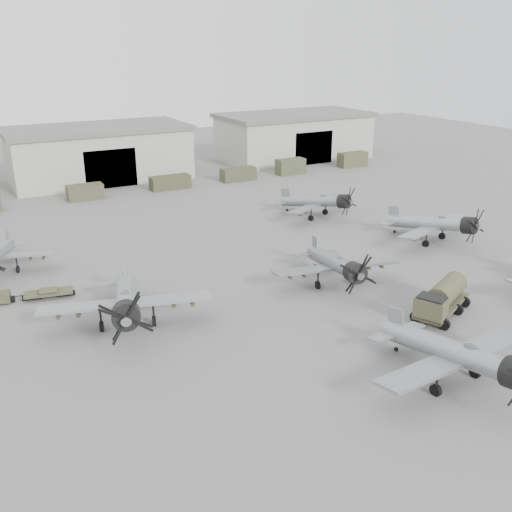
{
  "coord_description": "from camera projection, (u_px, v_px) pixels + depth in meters",
  "views": [
    {
      "loc": [
        -22.39,
        -32.56,
        21.59
      ],
      "look_at": [
        1.95,
        11.74,
        2.5
      ],
      "focal_mm": 40.0,
      "sensor_mm": 36.0,
      "label": 1
    }
  ],
  "objects": [
    {
      "name": "ground",
      "position": [
        307.0,
        337.0,
        44.41
      ],
      "size": [
        220.0,
        220.0,
        0.0
      ],
      "primitive_type": "plane",
      "color": "slate",
      "rests_on": "ground"
    },
    {
      "name": "hangar_center",
      "position": [
        99.0,
        153.0,
        93.67
      ],
      "size": [
        29.0,
        14.8,
        8.7
      ],
      "color": "#AEAFA4",
      "rests_on": "ground"
    },
    {
      "name": "hangar_right",
      "position": [
        294.0,
        136.0,
        110.79
      ],
      "size": [
        29.0,
        14.8,
        8.7
      ],
      "color": "#AEAFA4",
      "rests_on": "ground"
    },
    {
      "name": "support_truck_3",
      "position": [
        85.0,
        192.0,
        82.61
      ],
      "size": [
        5.08,
        2.2,
        2.19
      ],
      "primitive_type": "cube",
      "color": "#44432C",
      "rests_on": "ground"
    },
    {
      "name": "support_truck_4",
      "position": [
        170.0,
        182.0,
        88.53
      ],
      "size": [
        6.24,
        2.2,
        2.06
      ],
      "primitive_type": "cube",
      "color": "#3C3C27",
      "rests_on": "ground"
    },
    {
      "name": "support_truck_5",
      "position": [
        238.0,
        174.0,
        93.88
      ],
      "size": [
        5.86,
        2.2,
        2.1
      ],
      "primitive_type": "cube",
      "color": "#3E412A",
      "rests_on": "ground"
    },
    {
      "name": "support_truck_6",
      "position": [
        290.0,
        166.0,
        98.35
      ],
      "size": [
        5.02,
        2.2,
        2.64
      ],
      "primitive_type": "cube",
      "color": "#42462E",
      "rests_on": "ground"
    },
    {
      "name": "support_truck_7",
      "position": [
        353.0,
        159.0,
        104.4
      ],
      "size": [
        5.52,
        2.2,
        2.58
      ],
      "primitive_type": "cube",
      "color": "#45462E",
      "rests_on": "ground"
    },
    {
      "name": "aircraft_near_1",
      "position": [
        462.0,
        356.0,
        37.14
      ],
      "size": [
        13.14,
        11.82,
        5.24
      ],
      "rotation": [
        0.0,
        0.0,
        0.07
      ],
      "color": "gray",
      "rests_on": "ground"
    },
    {
      "name": "aircraft_mid_1",
      "position": [
        126.0,
        301.0,
        44.76
      ],
      "size": [
        13.68,
        12.31,
        5.46
      ],
      "rotation": [
        0.0,
        0.0,
        -0.28
      ],
      "color": "#93969B",
      "rests_on": "ground"
    },
    {
      "name": "aircraft_mid_2",
      "position": [
        337.0,
        265.0,
        52.71
      ],
      "size": [
        12.23,
        11.01,
        4.86
      ],
      "rotation": [
        0.0,
        0.0,
        -0.21
      ],
      "color": "gray",
      "rests_on": "ground"
    },
    {
      "name": "aircraft_mid_3",
      "position": [
        437.0,
        224.0,
        64.25
      ],
      "size": [
        12.51,
        11.26,
        5.0
      ],
      "rotation": [
        0.0,
        0.0,
        0.29
      ],
      "color": "#93969B",
      "rests_on": "ground"
    },
    {
      "name": "aircraft_far_1",
      "position": [
        320.0,
        202.0,
        73.65
      ],
      "size": [
        11.56,
        10.48,
        4.73
      ],
      "rotation": [
        0.0,
        0.0,
        0.42
      ],
      "color": "gray",
      "rests_on": "ground"
    },
    {
      "name": "fuel_tanker",
      "position": [
        442.0,
        297.0,
        47.52
      ],
      "size": [
        7.56,
        5.31,
        2.79
      ],
      "rotation": [
        0.0,
        0.0,
        0.44
      ],
      "color": "#46452E",
      "rests_on": "ground"
    },
    {
      "name": "tug_trailer",
      "position": [
        18.0,
        296.0,
        50.28
      ],
      "size": [
        7.37,
        2.79,
        1.46
      ],
      "rotation": [
        0.0,
        0.0,
        -0.2
      ],
      "color": "#40412A",
      "rests_on": "ground"
    }
  ]
}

